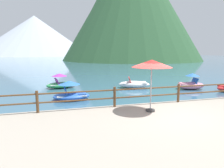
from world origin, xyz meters
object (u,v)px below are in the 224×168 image
object	(u,v)px
pedal_boat_0	(191,84)
pedal_boat_2	(134,84)
pedal_boat_1	(71,93)
beach_umbrella	(152,64)
pedal_boat_3	(61,83)

from	to	relation	value
pedal_boat_0	pedal_boat_2	xyz separation A→B (m)	(-4.11, 1.67, -0.12)
pedal_boat_1	pedal_boat_2	world-z (taller)	pedal_boat_1
pedal_boat_0	pedal_boat_1	world-z (taller)	pedal_boat_0
beach_umbrella	pedal_boat_1	bearing A→B (deg)	123.24
beach_umbrella	pedal_boat_0	xyz separation A→B (m)	(6.29, 5.69, -2.02)
pedal_boat_0	pedal_boat_2	distance (m)	4.44
pedal_boat_3	pedal_boat_2	bearing A→B (deg)	-15.76
pedal_boat_2	pedal_boat_3	distance (m)	6.00
pedal_boat_0	pedal_boat_1	size ratio (longest dim) A/B	1.04
pedal_boat_0	pedal_boat_2	bearing A→B (deg)	157.86
pedal_boat_2	pedal_boat_3	bearing A→B (deg)	164.24
pedal_boat_2	pedal_boat_1	bearing A→B (deg)	-152.90
pedal_boat_1	pedal_boat_2	size ratio (longest dim) A/B	0.82
beach_umbrella	pedal_boat_2	world-z (taller)	beach_umbrella
pedal_boat_1	pedal_boat_3	xyz separation A→B (m)	(-0.53, 4.32, -0.01)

